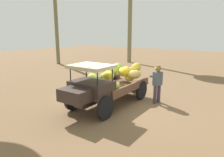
{
  "coord_description": "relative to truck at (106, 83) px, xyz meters",
  "views": [
    {
      "loc": [
        6.76,
        4.89,
        3.04
      ],
      "look_at": [
        -0.07,
        -0.26,
        1.11
      ],
      "focal_mm": 32.75,
      "sensor_mm": 36.0,
      "label": 1
    }
  ],
  "objects": [
    {
      "name": "ground_plane",
      "position": [
        -0.31,
        0.26,
        -0.97
      ],
      "size": [
        60.0,
        60.0,
        0.0
      ],
      "primitive_type": "plane",
      "color": "brown"
    },
    {
      "name": "wooden_crate",
      "position": [
        -2.63,
        -0.16,
        -0.74
      ],
      "size": [
        0.61,
        0.62,
        0.46
      ],
      "primitive_type": "cube",
      "rotation": [
        0.0,
        0.0,
        1.92
      ],
      "color": "#866140",
      "rests_on": "ground"
    },
    {
      "name": "truck",
      "position": [
        0.0,
        0.0,
        0.0
      ],
      "size": [
        4.53,
        1.93,
        1.87
      ],
      "rotation": [
        0.0,
        0.0,
        0.04
      ],
      "color": "#342824",
      "rests_on": "ground"
    },
    {
      "name": "farmer",
      "position": [
        -1.61,
        1.54,
        -0.01
      ],
      "size": [
        0.53,
        0.49,
        1.68
      ],
      "rotation": [
        0.0,
        0.0,
        -1.82
      ],
      "color": "#453C4D",
      "rests_on": "ground"
    }
  ]
}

